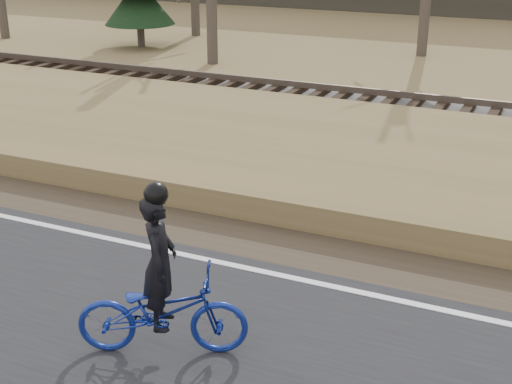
% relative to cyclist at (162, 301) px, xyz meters
% --- Properties ---
extents(embankment, '(120.00, 5.00, 0.44)m').
position_rel_cyclist_xyz_m(embankment, '(-5.58, 6.19, -0.48)').
color(embankment, olive).
rests_on(embankment, ground).
extents(ballast, '(120.00, 3.00, 0.45)m').
position_rel_cyclist_xyz_m(ballast, '(-5.58, 9.99, -0.47)').
color(ballast, slate).
rests_on(ballast, ground).
extents(railroad, '(120.00, 2.40, 0.29)m').
position_rel_cyclist_xyz_m(railroad, '(-5.58, 9.99, -0.17)').
color(railroad, black).
rests_on(railroad, ballast).
extents(cyclist, '(2.01, 1.36, 2.04)m').
position_rel_cyclist_xyz_m(cyclist, '(0.00, 0.00, 0.00)').
color(cyclist, navy).
rests_on(cyclist, road).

